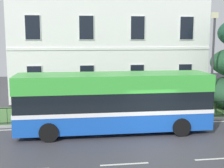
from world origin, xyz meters
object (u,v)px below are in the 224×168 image
street_lamp_post (213,57)px  georgian_townhouse (105,14)px  litter_bin (69,109)px  single_decker_bus (114,102)px

street_lamp_post → georgian_townhouse: bearing=121.5°
georgian_townhouse → litter_bin: (-3.30, -9.17, -6.46)m
georgian_townhouse → single_decker_bus: size_ratio=1.54×
georgian_townhouse → litter_bin: 11.69m
single_decker_bus → litter_bin: size_ratio=8.66×
georgian_townhouse → street_lamp_post: (5.78, -9.43, -3.32)m
single_decker_bus → litter_bin: single_decker_bus is taller
georgian_townhouse → litter_bin: georgian_townhouse is taller
single_decker_bus → street_lamp_post: bearing=20.2°
single_decker_bus → street_lamp_post: 7.44m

